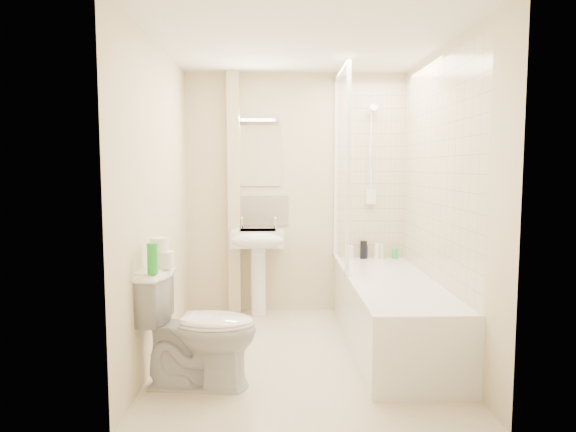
{
  "coord_description": "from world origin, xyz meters",
  "views": [
    {
      "loc": [
        -0.19,
        -3.92,
        1.47
      ],
      "look_at": [
        -0.1,
        0.2,
        1.08
      ],
      "focal_mm": 32.0,
      "sensor_mm": 36.0,
      "label": 1
    }
  ],
  "objects": [
    {
      "name": "floor",
      "position": [
        0.0,
        0.0,
        0.0
      ],
      "size": [
        2.5,
        2.5,
        0.0
      ],
      "primitive_type": "plane",
      "color": "beige",
      "rests_on": "ground"
    },
    {
      "name": "wall_back",
      "position": [
        0.0,
        1.25,
        1.2
      ],
      "size": [
        2.2,
        0.02,
        2.4
      ],
      "primitive_type": "cube",
      "color": "beige",
      "rests_on": "ground"
    },
    {
      "name": "wall_left",
      "position": [
        -1.1,
        0.0,
        1.2
      ],
      "size": [
        0.02,
        2.5,
        2.4
      ],
      "primitive_type": "cube",
      "color": "beige",
      "rests_on": "ground"
    },
    {
      "name": "wall_right",
      "position": [
        1.1,
        0.0,
        1.2
      ],
      "size": [
        0.02,
        2.5,
        2.4
      ],
      "primitive_type": "cube",
      "color": "beige",
      "rests_on": "ground"
    },
    {
      "name": "ceiling",
      "position": [
        0.0,
        0.0,
        2.4
      ],
      "size": [
        2.2,
        2.5,
        0.02
      ],
      "primitive_type": "cube",
      "color": "white",
      "rests_on": "wall_back"
    },
    {
      "name": "tile_back",
      "position": [
        0.75,
        1.24,
        1.42
      ],
      "size": [
        0.7,
        0.01,
        1.75
      ],
      "primitive_type": "cube",
      "color": "beige",
      "rests_on": "wall_back"
    },
    {
      "name": "tile_right",
      "position": [
        1.09,
        0.2,
        1.42
      ],
      "size": [
        0.01,
        2.1,
        1.75
      ],
      "primitive_type": "cube",
      "color": "beige",
      "rests_on": "wall_right"
    },
    {
      "name": "pipe_boxing",
      "position": [
        -0.62,
        1.19,
        1.2
      ],
      "size": [
        0.12,
        0.12,
        2.4
      ],
      "primitive_type": "cube",
      "color": "beige",
      "rests_on": "ground"
    },
    {
      "name": "splashback",
      "position": [
        -0.38,
        1.24,
        1.03
      ],
      "size": [
        0.6,
        0.02,
        0.3
      ],
      "primitive_type": "cube",
      "color": "beige",
      "rests_on": "wall_back"
    },
    {
      "name": "mirror",
      "position": [
        -0.38,
        1.24,
        1.58
      ],
      "size": [
        0.46,
        0.01,
        0.6
      ],
      "primitive_type": "cube",
      "color": "white",
      "rests_on": "wall_back"
    },
    {
      "name": "strip_light",
      "position": [
        -0.38,
        1.22,
        1.95
      ],
      "size": [
        0.42,
        0.07,
        0.07
      ],
      "primitive_type": "cube",
      "color": "silver",
      "rests_on": "wall_back"
    },
    {
      "name": "bathtub",
      "position": [
        0.75,
        0.2,
        0.29
      ],
      "size": [
        0.7,
        2.1,
        0.55
      ],
      "color": "white",
      "rests_on": "ground"
    },
    {
      "name": "shower_screen",
      "position": [
        0.4,
        0.8,
        1.45
      ],
      "size": [
        0.04,
        0.92,
        1.8
      ],
      "color": "white",
      "rests_on": "bathtub"
    },
    {
      "name": "shower_fixture",
      "position": [
        0.75,
        1.19,
        1.55
      ],
      "size": [
        0.1,
        0.16,
        0.99
      ],
      "color": "white",
      "rests_on": "wall_back"
    },
    {
      "name": "pedestal_sink",
      "position": [
        -0.38,
        1.01,
        0.69
      ],
      "size": [
        0.51,
        0.47,
        0.98
      ],
      "color": "white",
      "rests_on": "ground"
    },
    {
      "name": "bottle_white_a",
      "position": [
        0.55,
        1.16,
        0.62
      ],
      "size": [
        0.06,
        0.06,
        0.13
      ],
      "primitive_type": "cylinder",
      "color": "white",
      "rests_on": "bathtub"
    },
    {
      "name": "bottle_black_b",
      "position": [
        0.68,
        1.16,
        0.64
      ],
      "size": [
        0.07,
        0.07,
        0.18
      ],
      "primitive_type": "cylinder",
      "color": "black",
      "rests_on": "bathtub"
    },
    {
      "name": "bottle_blue",
      "position": [
        0.7,
        1.16,
        0.62
      ],
      "size": [
        0.05,
        0.05,
        0.13
      ],
      "primitive_type": "cylinder",
      "color": "#12144E",
      "rests_on": "bathtub"
    },
    {
      "name": "bottle_cream",
      "position": [
        0.81,
        1.16,
        0.63
      ],
      "size": [
        0.06,
        0.06,
        0.15
      ],
      "primitive_type": "cylinder",
      "color": "#F9EDC1",
      "rests_on": "bathtub"
    },
    {
      "name": "bottle_white_b",
      "position": [
        0.86,
        1.16,
        0.62
      ],
      "size": [
        0.05,
        0.05,
        0.15
      ],
      "primitive_type": "cylinder",
      "color": "silver",
      "rests_on": "bathtub"
    },
    {
      "name": "bottle_green",
      "position": [
        0.99,
        1.16,
        0.6
      ],
      "size": [
        0.06,
        0.06,
        0.1
      ],
      "primitive_type": "cylinder",
      "color": "green",
      "rests_on": "bathtub"
    },
    {
      "name": "toilet",
      "position": [
        -0.72,
        -0.57,
        0.4
      ],
      "size": [
        0.61,
        0.87,
        0.8
      ],
      "primitive_type": "imported",
      "rotation": [
        0.0,
        0.0,
        1.47
      ],
      "color": "white",
      "rests_on": "ground"
    },
    {
      "name": "toilet_roll_lower",
      "position": [
        -0.94,
        -0.51,
        0.85
      ],
      "size": [
        0.12,
        0.12,
        0.11
      ],
      "primitive_type": "cylinder",
      "color": "white",
      "rests_on": "toilet"
    },
    {
      "name": "toilet_roll_upper",
      "position": [
        -0.98,
        -0.51,
        0.95
      ],
      "size": [
        0.12,
        0.12,
        0.09
      ],
      "primitive_type": "cylinder",
      "color": "white",
      "rests_on": "toilet_roll_lower"
    },
    {
      "name": "green_bottle",
      "position": [
        -0.98,
        -0.7,
        0.89
      ],
      "size": [
        0.07,
        0.07,
        0.2
      ],
      "primitive_type": "cylinder",
      "color": "green",
      "rests_on": "toilet"
    }
  ]
}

